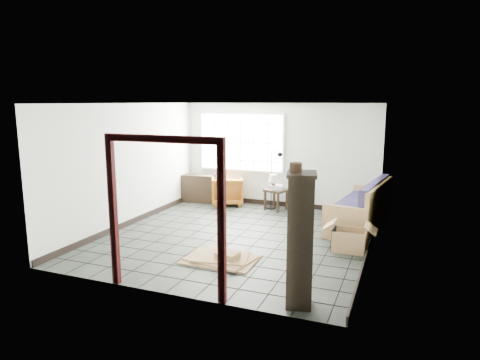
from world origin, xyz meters
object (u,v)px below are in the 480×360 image
at_px(futon_sofa, 363,211).
at_px(side_table, 276,193).
at_px(armchair, 227,189).
at_px(tall_shelf, 300,239).

distance_m(futon_sofa, side_table, 2.28).
bearing_deg(side_table, armchair, 176.04).
height_order(futon_sofa, side_table, futon_sofa).
distance_m(armchair, tall_shelf, 5.69).
xyz_separation_m(futon_sofa, side_table, (-2.14, 0.77, 0.06)).
relative_size(armchair, tall_shelf, 0.46).
xyz_separation_m(armchair, tall_shelf, (3.07, -4.76, 0.49)).
height_order(futon_sofa, tall_shelf, tall_shelf).
bearing_deg(side_table, futon_sofa, -19.90).
distance_m(armchair, side_table, 1.35).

